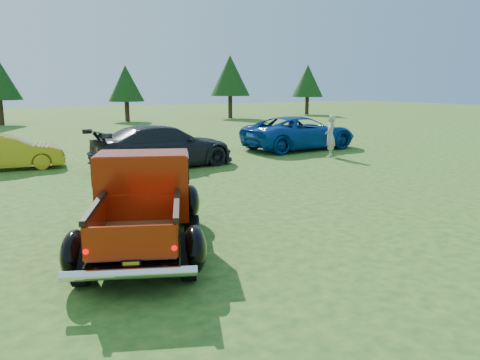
# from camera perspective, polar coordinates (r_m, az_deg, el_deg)

# --- Properties ---
(ground) EXTENTS (120.00, 120.00, 0.00)m
(ground) POSITION_cam_1_polar(r_m,az_deg,el_deg) (8.88, -1.20, -7.20)
(ground) COLOR #214E16
(ground) RESTS_ON ground
(tree_mid_right) EXTENTS (2.82, 2.82, 4.40)m
(tree_mid_right) POSITION_cam_1_polar(r_m,az_deg,el_deg) (38.76, -13.75, 11.35)
(tree_mid_right) COLOR #332114
(tree_mid_right) RESTS_ON ground
(tree_east) EXTENTS (3.46, 3.46, 5.40)m
(tree_east) POSITION_cam_1_polar(r_m,az_deg,el_deg) (41.51, -1.21, 12.59)
(tree_east) COLOR #332114
(tree_east) RESTS_ON ground
(tree_far_east) EXTENTS (3.07, 3.07, 4.80)m
(tree_far_east) POSITION_cam_1_polar(r_m,az_deg,el_deg) (47.09, 8.25, 11.85)
(tree_far_east) COLOR #332114
(tree_far_east) RESTS_ON ground
(pickup_truck) EXTENTS (3.36, 4.79, 1.67)m
(pickup_truck) POSITION_cam_1_polar(r_m,az_deg,el_deg) (8.66, -11.60, -2.45)
(pickup_truck) COLOR black
(pickup_truck) RESTS_ON ground
(show_car_yellow) EXTENTS (3.69, 1.59, 1.18)m
(show_car_yellow) POSITION_cam_1_polar(r_m,az_deg,el_deg) (17.86, -26.37, 3.04)
(show_car_yellow) COLOR gold
(show_car_yellow) RESTS_ON ground
(show_car_grey) EXTENTS (5.37, 2.84, 1.48)m
(show_car_grey) POSITION_cam_1_polar(r_m,az_deg,el_deg) (16.62, -9.26, 4.06)
(show_car_grey) COLOR black
(show_car_grey) RESTS_ON ground
(show_car_blue) EXTENTS (5.50, 2.83, 1.48)m
(show_car_blue) POSITION_cam_1_polar(r_m,az_deg,el_deg) (21.33, 7.30, 5.73)
(show_car_blue) COLOR navy
(show_car_blue) RESTS_ON ground
(spectator) EXTENTS (0.72, 0.72, 1.69)m
(spectator) POSITION_cam_1_polar(r_m,az_deg,el_deg) (19.14, 10.95, 5.28)
(spectator) COLOR #ABA695
(spectator) RESTS_ON ground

